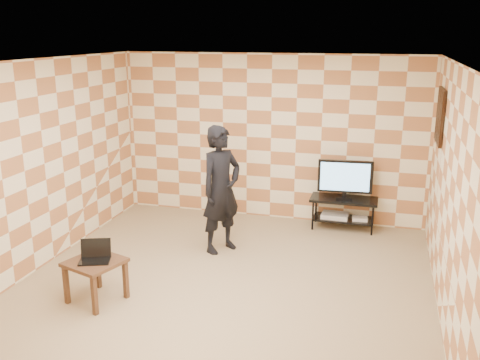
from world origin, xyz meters
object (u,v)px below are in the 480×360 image
at_px(side_table, 95,268).
at_px(tv_stand, 344,206).
at_px(person, 221,190).
at_px(tv, 345,178).

bearing_deg(side_table, tv_stand, 51.05).
distance_m(tv_stand, person, 2.15).
relative_size(tv_stand, person, 0.58).
bearing_deg(person, side_table, -174.95).
bearing_deg(tv, side_table, -128.98).
bearing_deg(person, tv_stand, -17.61).
bearing_deg(tv, person, -140.27).
height_order(tv_stand, person, person).
xyz_separation_m(tv, person, (-1.60, -1.33, 0.06)).
distance_m(side_table, person, 2.11).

